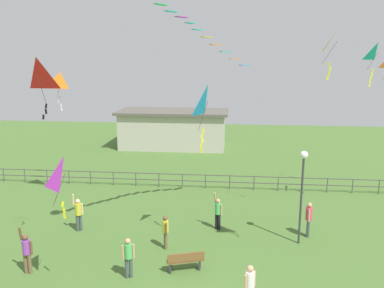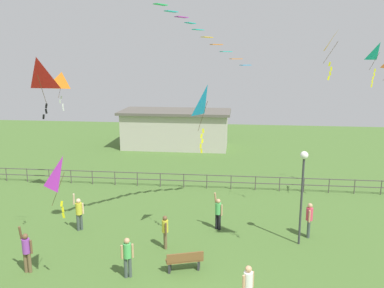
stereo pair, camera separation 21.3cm
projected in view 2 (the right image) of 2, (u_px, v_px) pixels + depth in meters
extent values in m
cylinder|color=#38383D|center=(301.00, 202.00, 17.93)|extent=(0.10, 0.10, 4.10)
sphere|color=white|center=(304.00, 155.00, 17.46)|extent=(0.36, 0.36, 0.36)
cube|color=brown|center=(184.00, 260.00, 16.00)|extent=(1.55, 0.85, 0.06)
cube|color=brown|center=(185.00, 257.00, 15.78)|extent=(1.44, 0.53, 0.36)
cube|color=#333338|center=(170.00, 267.00, 15.93)|extent=(0.08, 0.36, 0.45)
cube|color=#333338|center=(199.00, 264.00, 16.16)|extent=(0.08, 0.36, 0.45)
cylinder|color=brown|center=(166.00, 241.00, 17.79)|extent=(0.14, 0.14, 0.79)
cylinder|color=brown|center=(165.00, 239.00, 17.94)|extent=(0.14, 0.14, 0.79)
cylinder|color=gold|center=(165.00, 226.00, 17.72)|extent=(0.29, 0.29, 0.56)
sphere|color=brown|center=(165.00, 218.00, 17.64)|extent=(0.21, 0.21, 0.21)
cylinder|color=brown|center=(166.00, 229.00, 17.55)|extent=(0.09, 0.09, 0.53)
cylinder|color=brown|center=(164.00, 225.00, 17.91)|extent=(0.09, 0.09, 0.53)
cylinder|color=#3F4C47|center=(130.00, 267.00, 15.52)|extent=(0.14, 0.14, 0.84)
cylinder|color=#3F4C47|center=(126.00, 268.00, 15.47)|extent=(0.14, 0.14, 0.84)
cylinder|color=#4CB259|center=(127.00, 251.00, 15.34)|extent=(0.31, 0.31, 0.59)
sphere|color=tan|center=(127.00, 241.00, 15.25)|extent=(0.23, 0.23, 0.23)
cylinder|color=tan|center=(133.00, 251.00, 15.40)|extent=(0.09, 0.09, 0.56)
cylinder|color=tan|center=(122.00, 252.00, 15.30)|extent=(0.09, 0.09, 0.56)
cylinder|color=white|center=(248.00, 280.00, 13.27)|extent=(0.31, 0.31, 0.60)
sphere|color=tan|center=(248.00, 269.00, 13.18)|extent=(0.23, 0.23, 0.23)
cylinder|color=tan|center=(253.00, 279.00, 13.39)|extent=(0.09, 0.09, 0.57)
cylinder|color=tan|center=(244.00, 283.00, 13.16)|extent=(0.09, 0.09, 0.57)
cylinder|color=brown|center=(26.00, 262.00, 15.86)|extent=(0.14, 0.14, 0.85)
cylinder|color=brown|center=(30.00, 263.00, 15.85)|extent=(0.14, 0.14, 0.85)
cylinder|color=purple|center=(26.00, 246.00, 15.70)|extent=(0.31, 0.31, 0.60)
sphere|color=brown|center=(25.00, 236.00, 15.61)|extent=(0.23, 0.23, 0.23)
cylinder|color=brown|center=(20.00, 233.00, 15.65)|extent=(0.10, 0.19, 0.58)
cylinder|color=brown|center=(31.00, 247.00, 15.70)|extent=(0.09, 0.09, 0.57)
cylinder|color=#3F4C47|center=(308.00, 229.00, 18.90)|extent=(0.15, 0.15, 0.87)
cylinder|color=#3F4C47|center=(309.00, 228.00, 19.06)|extent=(0.15, 0.15, 0.87)
cylinder|color=#D83F59|center=(309.00, 214.00, 18.82)|extent=(0.32, 0.32, 0.62)
sphere|color=tan|center=(310.00, 206.00, 18.73)|extent=(0.23, 0.23, 0.23)
cylinder|color=tan|center=(309.00, 216.00, 18.63)|extent=(0.10, 0.10, 0.59)
cylinder|color=tan|center=(309.00, 213.00, 19.03)|extent=(0.10, 0.10, 0.59)
cylinder|color=#3F4C47|center=(78.00, 223.00, 19.70)|extent=(0.14, 0.14, 0.84)
cylinder|color=#3F4C47|center=(81.00, 222.00, 19.80)|extent=(0.14, 0.14, 0.84)
cylinder|color=gold|center=(79.00, 209.00, 19.60)|extent=(0.31, 0.31, 0.60)
sphere|color=beige|center=(78.00, 201.00, 19.51)|extent=(0.23, 0.23, 0.23)
cylinder|color=beige|center=(74.00, 199.00, 19.40)|extent=(0.18, 0.19, 0.57)
cylinder|color=beige|center=(83.00, 208.00, 19.72)|extent=(0.09, 0.09, 0.56)
cylinder|color=black|center=(217.00, 221.00, 19.88)|extent=(0.14, 0.14, 0.82)
cylinder|color=black|center=(219.00, 222.00, 19.79)|extent=(0.14, 0.14, 0.82)
cylinder|color=#4CB259|center=(218.00, 209.00, 19.69)|extent=(0.30, 0.30, 0.58)
sphere|color=tan|center=(218.00, 201.00, 19.60)|extent=(0.22, 0.22, 0.22)
cylinder|color=tan|center=(215.00, 198.00, 19.73)|extent=(0.17, 0.22, 0.56)
cylinder|color=tan|center=(222.00, 210.00, 19.58)|extent=(0.09, 0.09, 0.55)
pyramid|color=#B22DB2|center=(64.00, 172.00, 13.80)|extent=(0.93, 0.90, 1.10)
cylinder|color=#4C381E|center=(58.00, 189.00, 13.72)|extent=(0.36, 0.46, 1.10)
cube|color=yellow|center=(62.00, 204.00, 13.87)|extent=(0.10, 0.04, 0.21)
cube|color=yellow|center=(63.00, 210.00, 13.92)|extent=(0.11, 0.03, 0.21)
cube|color=yellow|center=(63.00, 215.00, 13.97)|extent=(0.10, 0.01, 0.21)
pyramid|color=#198CD1|center=(208.00, 101.00, 16.51)|extent=(0.79, 0.87, 1.33)
cylinder|color=#4C381E|center=(203.00, 116.00, 16.79)|extent=(0.45, 0.26, 1.33)
cube|color=yellow|center=(203.00, 131.00, 16.94)|extent=(0.09, 0.02, 0.20)
cube|color=yellow|center=(201.00, 136.00, 16.96)|extent=(0.11, 0.04, 0.21)
cube|color=yellow|center=(202.00, 141.00, 17.02)|extent=(0.10, 0.04, 0.20)
cube|color=yellow|center=(201.00, 146.00, 17.04)|extent=(0.08, 0.03, 0.20)
cube|color=yellow|center=(201.00, 151.00, 17.10)|extent=(0.10, 0.02, 0.21)
pyramid|color=red|center=(37.00, 75.00, 15.48)|extent=(0.93, 0.61, 1.27)
cylinder|color=#4C381E|center=(42.00, 90.00, 15.90)|extent=(0.02, 0.61, 1.27)
cube|color=black|center=(46.00, 106.00, 16.07)|extent=(0.11, 0.04, 0.21)
cube|color=black|center=(46.00, 111.00, 16.11)|extent=(0.11, 0.02, 0.21)
cube|color=black|center=(44.00, 117.00, 16.12)|extent=(0.11, 0.02, 0.21)
pyramid|color=orange|center=(62.00, 81.00, 22.70)|extent=(1.20, 0.66, 0.92)
cylinder|color=#4C381E|center=(60.00, 89.00, 22.55)|extent=(0.08, 0.53, 0.92)
cube|color=white|center=(61.00, 98.00, 22.66)|extent=(0.12, 0.03, 0.21)
cube|color=white|center=(60.00, 102.00, 22.68)|extent=(0.09, 0.05, 0.20)
cube|color=white|center=(63.00, 105.00, 22.77)|extent=(0.08, 0.02, 0.20)
cube|color=white|center=(63.00, 109.00, 22.82)|extent=(0.12, 0.01, 0.21)
pyramid|color=yellow|center=(338.00, 41.00, 18.64)|extent=(0.73, 0.84, 1.04)
cylinder|color=#4C381E|center=(331.00, 53.00, 18.83)|extent=(0.62, 0.11, 1.04)
cube|color=yellow|center=(330.00, 64.00, 18.94)|extent=(0.11, 0.05, 0.21)
cube|color=yellow|center=(331.00, 69.00, 19.03)|extent=(0.09, 0.02, 0.20)
cube|color=yellow|center=(330.00, 73.00, 19.06)|extent=(0.11, 0.03, 0.21)
cube|color=yellow|center=(329.00, 78.00, 19.08)|extent=(0.11, 0.01, 0.21)
pyramid|color=#19B2B2|center=(380.00, 53.00, 22.57)|extent=(0.93, 0.90, 0.99)
cylinder|color=#4C381E|center=(374.00, 61.00, 22.95)|extent=(0.32, 0.56, 0.99)
cube|color=yellow|center=(375.00, 70.00, 23.10)|extent=(0.09, 0.03, 0.20)
cube|color=yellow|center=(374.00, 74.00, 23.14)|extent=(0.12, 0.02, 0.21)
cube|color=yellow|center=(373.00, 78.00, 23.17)|extent=(0.11, 0.02, 0.21)
cube|color=yellow|center=(372.00, 82.00, 23.20)|extent=(0.10, 0.03, 0.21)
cube|color=yellow|center=(372.00, 86.00, 23.24)|extent=(0.10, 0.02, 0.21)
cube|color=#1EB759|center=(161.00, 5.00, 15.66)|extent=(0.54, 0.67, 0.03)
cube|color=#19B2B2|center=(171.00, 11.00, 16.19)|extent=(0.54, 0.67, 0.03)
cube|color=#B22DB2|center=(182.00, 17.00, 16.71)|extent=(0.56, 0.66, 0.03)
cube|color=#19B2B2|center=(190.00, 23.00, 17.26)|extent=(0.46, 0.68, 0.03)
cube|color=#19B2B2|center=(198.00, 30.00, 17.83)|extent=(0.55, 0.67, 0.03)
cube|color=yellow|center=(207.00, 37.00, 18.38)|extent=(0.56, 0.66, 0.03)
cube|color=orange|center=(216.00, 44.00, 18.87)|extent=(0.63, 0.62, 0.03)
cube|color=#19B2B2|center=(226.00, 52.00, 19.32)|extent=(0.62, 0.62, 0.03)
cube|color=orange|center=(236.00, 59.00, 19.74)|extent=(0.67, 0.56, 0.03)
cube|color=#198CD1|center=(246.00, 65.00, 20.15)|extent=(0.62, 0.63, 0.03)
cylinder|color=#4C4742|center=(6.00, 174.00, 27.65)|extent=(0.06, 0.06, 0.95)
cylinder|color=#4C4742|center=(27.00, 175.00, 27.47)|extent=(0.06, 0.06, 0.95)
cylinder|color=#4C4742|center=(49.00, 176.00, 27.29)|extent=(0.06, 0.06, 0.95)
cylinder|color=#4C4742|center=(71.00, 177.00, 27.11)|extent=(0.06, 0.06, 0.95)
cylinder|color=#4C4742|center=(92.00, 177.00, 26.94)|extent=(0.06, 0.06, 0.95)
cylinder|color=#4C4742|center=(115.00, 178.00, 26.76)|extent=(0.06, 0.06, 0.95)
cylinder|color=#4C4742|center=(137.00, 179.00, 26.59)|extent=(0.06, 0.06, 0.95)
cylinder|color=#4C4742|center=(160.00, 180.00, 26.41)|extent=(0.06, 0.06, 0.95)
cylinder|color=#4C4742|center=(184.00, 181.00, 26.23)|extent=(0.06, 0.06, 0.95)
cylinder|color=#4C4742|center=(207.00, 181.00, 26.06)|extent=(0.06, 0.06, 0.95)
cylinder|color=#4C4742|center=(231.00, 182.00, 25.88)|extent=(0.06, 0.06, 0.95)
cylinder|color=#4C4742|center=(255.00, 183.00, 25.70)|extent=(0.06, 0.06, 0.95)
cylinder|color=#4C4742|center=(280.00, 184.00, 25.53)|extent=(0.06, 0.06, 0.95)
cylinder|color=#4C4742|center=(304.00, 185.00, 25.36)|extent=(0.06, 0.06, 0.95)
cylinder|color=#4C4742|center=(329.00, 186.00, 25.18)|extent=(0.06, 0.06, 0.95)
cylinder|color=#4C4742|center=(355.00, 187.00, 25.00)|extent=(0.06, 0.06, 0.95)
cylinder|color=#4C4742|center=(381.00, 188.00, 24.82)|extent=(0.06, 0.06, 0.95)
cube|color=#4C4742|center=(218.00, 176.00, 25.88)|extent=(36.00, 0.05, 0.05)
cube|color=#4C4742|center=(218.00, 182.00, 25.97)|extent=(36.00, 0.05, 0.05)
cube|color=#B7B2A3|center=(176.00, 130.00, 37.89)|extent=(9.79, 4.34, 3.32)
cube|color=#59544C|center=(176.00, 112.00, 37.51)|extent=(10.39, 4.94, 0.24)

